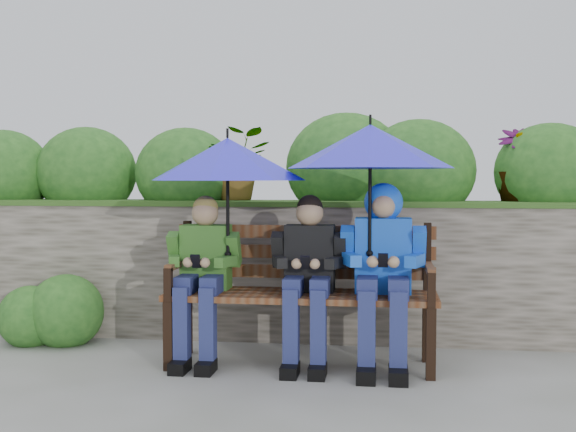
# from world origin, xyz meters

# --- Properties ---
(ground) EXTENTS (60.00, 60.00, 0.00)m
(ground) POSITION_xyz_m (0.00, 0.00, 0.00)
(ground) COLOR #626458
(ground) RESTS_ON ground
(garden_backdrop) EXTENTS (8.00, 2.88, 1.75)m
(garden_backdrop) POSITION_xyz_m (-0.10, 1.61, 0.60)
(garden_backdrop) COLOR #514B3F
(garden_backdrop) RESTS_ON ground
(park_bench) EXTENTS (1.72, 0.50, 0.91)m
(park_bench) POSITION_xyz_m (0.10, 0.03, 0.52)
(park_bench) COLOR black
(park_bench) RESTS_ON ground
(boy_left) EXTENTS (0.47, 0.54, 1.08)m
(boy_left) POSITION_xyz_m (-0.54, -0.04, 0.61)
(boy_left) COLOR #2D5C1B
(boy_left) RESTS_ON ground
(boy_middle) EXTENTS (0.47, 0.55, 1.09)m
(boy_middle) POSITION_xyz_m (0.15, -0.04, 0.62)
(boy_middle) COLOR black
(boy_middle) RESTS_ON ground
(boy_right) EXTENTS (0.53, 0.64, 1.17)m
(boy_right) POSITION_xyz_m (0.62, -0.04, 0.69)
(boy_right) COLOR blue
(boy_right) RESTS_ON ground
(umbrella_left) EXTENTS (1.01, 1.01, 0.83)m
(umbrella_left) POSITION_xyz_m (-0.37, -0.04, 1.32)
(umbrella_left) COLOR #2220DE
(umbrella_left) RESTS_ON ground
(umbrella_right) EXTENTS (1.03, 1.03, 0.88)m
(umbrella_right) POSITION_xyz_m (0.53, -0.05, 1.39)
(umbrella_right) COLOR #2220DE
(umbrella_right) RESTS_ON ground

